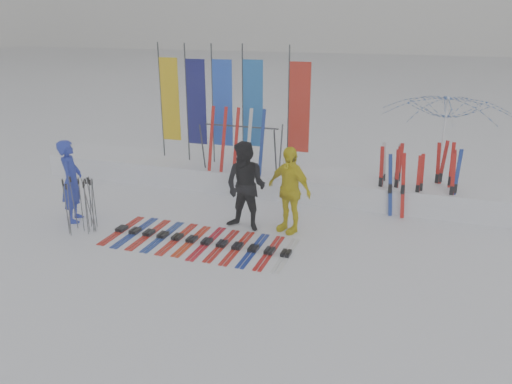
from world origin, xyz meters
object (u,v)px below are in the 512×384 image
at_px(ski_row, 199,241).
at_px(ski_rack, 241,142).
at_px(person_blue, 71,181).
at_px(person_yellow, 289,190).
at_px(person_black, 246,187).
at_px(tent_canopy, 442,150).

relative_size(ski_row, ski_rack, 1.92).
distance_m(person_blue, ski_row, 3.34).
bearing_deg(person_blue, person_yellow, -103.16).
bearing_deg(person_yellow, ski_rack, 155.57).
bearing_deg(person_black, ski_rack, 120.64).
distance_m(person_black, ski_row, 1.54).
distance_m(person_blue, person_yellow, 4.91).
distance_m(person_yellow, ski_rack, 2.83).
bearing_deg(tent_canopy, ski_rack, -171.99).
height_order(person_blue, person_yellow, person_yellow).
distance_m(person_black, tent_canopy, 5.00).
distance_m(person_yellow, tent_canopy, 4.17).
bearing_deg(ski_rack, person_yellow, -48.27).
xyz_separation_m(person_black, ski_rack, (-0.95, 2.30, 0.40)).
bearing_deg(ski_row, person_black, 55.49).
relative_size(person_blue, ski_rack, 0.93).
height_order(person_blue, person_black, person_black).
bearing_deg(ski_rack, tent_canopy, 8.01).
distance_m(tent_canopy, ski_rack, 4.98).
relative_size(tent_canopy, ski_rack, 1.54).
relative_size(person_black, ski_rack, 0.96).
xyz_separation_m(person_blue, person_yellow, (4.80, 1.02, 0.00)).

